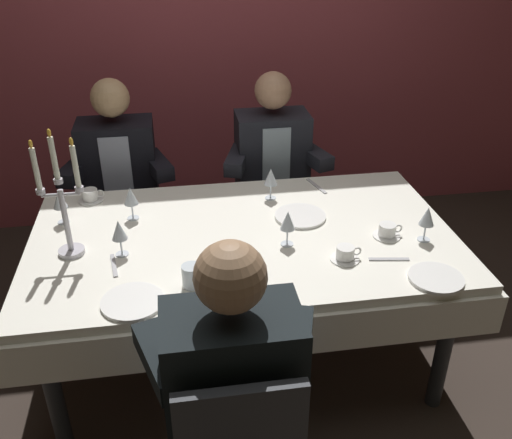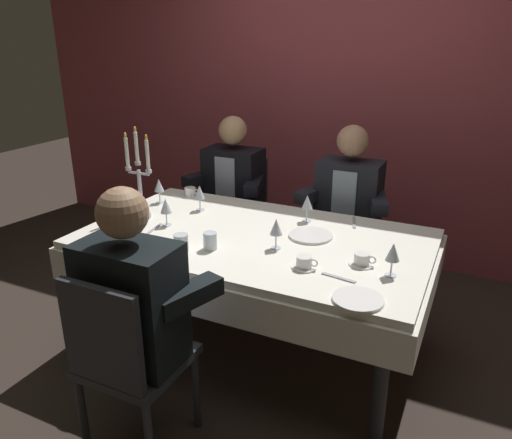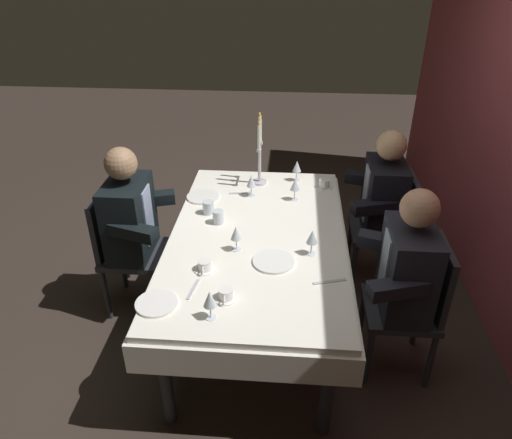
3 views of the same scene
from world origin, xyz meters
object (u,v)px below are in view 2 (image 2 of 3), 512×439
(candelabra, at_px, (139,182))
(dinner_plate_0, at_px, (137,247))
(dinner_plate_2, at_px, (311,235))
(wine_glass_4, at_px, (276,228))
(seated_diner_1, at_px, (130,303))
(wine_glass_2, at_px, (307,203))
(wine_glass_3, at_px, (166,207))
(wine_glass_0, at_px, (393,253))
(dinner_plate_1, at_px, (358,299))
(dining_table, at_px, (255,254))
(coffee_cup_0, at_px, (190,192))
(wine_glass_1, at_px, (159,186))
(water_tumbler_0, at_px, (181,243))
(wine_glass_5, at_px, (200,193))
(coffee_cup_1, at_px, (362,260))
(coffee_cup_2, at_px, (304,263))
(water_tumbler_1, at_px, (210,241))
(seated_diner_0, at_px, (234,183))
(seated_diner_2, at_px, (349,198))

(candelabra, relative_size, dinner_plate_0, 2.37)
(dinner_plate_0, height_order, dinner_plate_2, same)
(wine_glass_4, relative_size, seated_diner_1, 0.13)
(wine_glass_2, relative_size, wine_glass_3, 1.00)
(wine_glass_0, bearing_deg, dinner_plate_1, -104.73)
(dining_table, xyz_separation_m, dinner_plate_0, (-0.48, -0.43, 0.13))
(wine_glass_2, distance_m, coffee_cup_0, 0.91)
(dining_table, distance_m, wine_glass_1, 0.88)
(dinner_plate_0, height_order, water_tumbler_0, water_tumbler_0)
(wine_glass_2, xyz_separation_m, wine_glass_5, (-0.68, -0.11, -0.00))
(dinner_plate_0, bearing_deg, coffee_cup_1, 15.85)
(dinner_plate_1, distance_m, seated_diner_1, 0.96)
(wine_glass_0, relative_size, coffee_cup_2, 1.24)
(wine_glass_2, bearing_deg, coffee_cup_2, -70.97)
(dinner_plate_1, bearing_deg, wine_glass_2, 123.10)
(wine_glass_0, xyz_separation_m, water_tumbler_1, (-0.91, -0.10, -0.07))
(dinner_plate_0, bearing_deg, wine_glass_0, 11.68)
(dining_table, height_order, wine_glass_3, wine_glass_3)
(wine_glass_4, height_order, water_tumbler_0, wine_glass_4)
(dining_table, distance_m, seated_diner_0, 1.08)
(wine_glass_3, bearing_deg, wine_glass_0, -3.78)
(seated_diner_2, bearing_deg, seated_diner_0, 180.00)
(dinner_plate_1, distance_m, wine_glass_3, 1.30)
(wine_glass_4, distance_m, seated_diner_0, 1.27)
(wine_glass_1, relative_size, coffee_cup_0, 1.24)
(seated_diner_1, bearing_deg, candelabra, 124.98)
(dining_table, bearing_deg, wine_glass_1, 163.53)
(wine_glass_1, xyz_separation_m, seated_diner_2, (1.11, 0.64, -0.12))
(wine_glass_1, distance_m, water_tumbler_0, 0.83)
(coffee_cup_0, bearing_deg, dinner_plate_1, -32.86)
(coffee_cup_1, distance_m, seated_diner_1, 1.10)
(wine_glass_0, xyz_separation_m, coffee_cup_1, (-0.15, 0.05, -0.09))
(wine_glass_5, height_order, seated_diner_0, seated_diner_0)
(dinner_plate_0, xyz_separation_m, wine_glass_1, (-0.34, 0.67, 0.11))
(dinner_plate_0, relative_size, coffee_cup_1, 1.79)
(seated_diner_1, distance_m, seated_diner_2, 1.83)
(dining_table, relative_size, candelabra, 3.47)
(wine_glass_5, height_order, coffee_cup_1, wine_glass_5)
(wine_glass_0, xyz_separation_m, wine_glass_3, (-1.32, 0.09, -0.00))
(dining_table, bearing_deg, wine_glass_5, 155.22)
(dinner_plate_0, xyz_separation_m, coffee_cup_1, (1.11, 0.32, 0.02))
(dinner_plate_0, xyz_separation_m, coffee_cup_2, (0.87, 0.16, 0.02))
(wine_glass_4, xyz_separation_m, coffee_cup_1, (0.46, -0.00, -0.09))
(wine_glass_3, xyz_separation_m, seated_diner_0, (-0.07, 0.97, -0.12))
(wine_glass_4, height_order, water_tumbler_1, wine_glass_4)
(coffee_cup_1, bearing_deg, candelabra, 176.83)
(water_tumbler_0, xyz_separation_m, water_tumbler_1, (0.12, 0.09, 0.00))
(wine_glass_4, xyz_separation_m, coffee_cup_0, (-0.89, 0.56, -0.09))
(wine_glass_1, bearing_deg, seated_diner_0, 71.42)
(dinner_plate_0, distance_m, seated_diner_0, 1.32)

